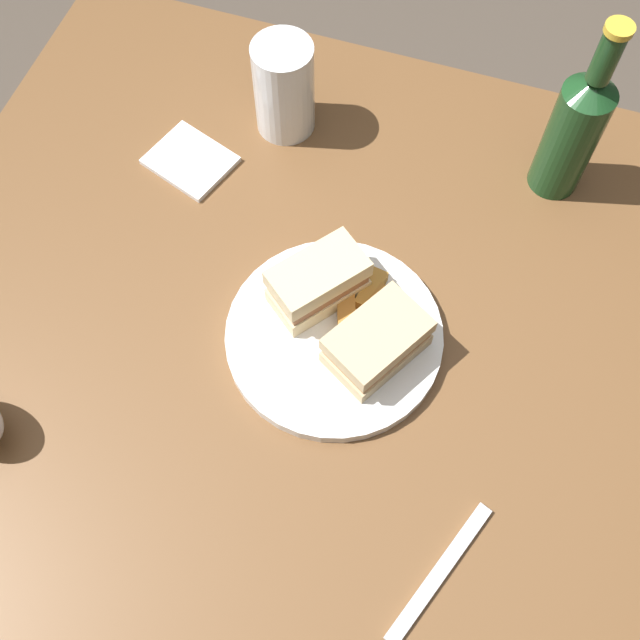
{
  "coord_description": "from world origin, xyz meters",
  "views": [
    {
      "loc": [
        -0.15,
        0.4,
        1.6
      ],
      "look_at": [
        -0.02,
        0.01,
        0.77
      ],
      "focal_mm": 42.87,
      "sensor_mm": 36.0,
      "label": 1
    }
  ],
  "objects": [
    {
      "name": "sandwich_half_left",
      "position": [
        -0.1,
        0.02,
        0.78
      ],
      "size": [
        0.12,
        0.14,
        0.06
      ],
      "color": "#CCB284",
      "rests_on": "plate"
    },
    {
      "name": "ground_plane",
      "position": [
        0.0,
        0.0,
        0.0
      ],
      "size": [
        6.0,
        6.0,
        0.0
      ],
      "primitive_type": "plane",
      "color": "#4C4238"
    },
    {
      "name": "dining_table",
      "position": [
        0.0,
        0.0,
        0.37
      ],
      "size": [
        1.06,
        0.95,
        0.74
      ],
      "primitive_type": "cube",
      "color": "brown",
      "rests_on": "ground"
    },
    {
      "name": "plate",
      "position": [
        -0.04,
        0.01,
        0.75
      ],
      "size": [
        0.27,
        0.27,
        0.02
      ],
      "primitive_type": "cylinder",
      "color": "white",
      "rests_on": "dining_table"
    },
    {
      "name": "pint_glass",
      "position": [
        0.13,
        -0.29,
        0.8
      ],
      "size": [
        0.08,
        0.08,
        0.14
      ],
      "color": "white",
      "rests_on": "dining_table"
    },
    {
      "name": "potato_wedge_front",
      "position": [
        -0.05,
        -0.02,
        0.77
      ],
      "size": [
        0.04,
        0.06,
        0.02
      ],
      "primitive_type": "cube",
      "rotation": [
        0.0,
        0.0,
        5.05
      ],
      "color": "#AD702D",
      "rests_on": "plate"
    },
    {
      "name": "cider_bottle",
      "position": [
        -0.25,
        -0.31,
        0.84
      ],
      "size": [
        0.07,
        0.07,
        0.27
      ],
      "color": "#19421E",
      "rests_on": "dining_table"
    },
    {
      "name": "potato_wedge_back",
      "position": [
        -0.08,
        -0.04,
        0.77
      ],
      "size": [
        0.03,
        0.04,
        0.02
      ],
      "primitive_type": "cube",
      "rotation": [
        0.0,
        0.0,
        4.43
      ],
      "color": "#AD702D",
      "rests_on": "plate"
    },
    {
      "name": "fork",
      "position": [
        -0.23,
        0.24,
        0.74
      ],
      "size": [
        0.08,
        0.17,
        0.01
      ],
      "primitive_type": "cube",
      "rotation": [
        0.0,
        0.0,
        1.21
      ],
      "color": "silver",
      "rests_on": "dining_table"
    },
    {
      "name": "potato_wedge_stray",
      "position": [
        -0.01,
        -0.06,
        0.76
      ],
      "size": [
        0.05,
        0.05,
        0.02
      ],
      "primitive_type": "cube",
      "rotation": [
        0.0,
        0.0,
        5.45
      ],
      "color": "#AD702D",
      "rests_on": "plate"
    },
    {
      "name": "potato_wedge_middle",
      "position": [
        -0.11,
        -0.03,
        0.76
      ],
      "size": [
        0.04,
        0.05,
        0.02
      ],
      "primitive_type": "cube",
      "rotation": [
        0.0,
        0.0,
        5.09
      ],
      "color": "gold",
      "rests_on": "plate"
    },
    {
      "name": "potato_wedge_right_edge",
      "position": [
        -0.09,
        -0.01,
        0.77
      ],
      "size": [
        0.05,
        0.05,
        0.02
      ],
      "primitive_type": "cube",
      "rotation": [
        0.0,
        0.0,
        2.35
      ],
      "color": "#B77F33",
      "rests_on": "plate"
    },
    {
      "name": "potato_wedge_left_edge",
      "position": [
        -0.07,
        -0.05,
        0.77
      ],
      "size": [
        0.03,
        0.06,
        0.02
      ],
      "primitive_type": "cube",
      "rotation": [
        0.0,
        0.0,
        1.42
      ],
      "color": "#B77F33",
      "rests_on": "plate"
    },
    {
      "name": "sandwich_half_right",
      "position": [
        -0.01,
        -0.03,
        0.79
      ],
      "size": [
        0.12,
        0.13,
        0.07
      ],
      "color": "beige",
      "rests_on": "plate"
    },
    {
      "name": "napkin",
      "position": [
        0.23,
        -0.19,
        0.74
      ],
      "size": [
        0.13,
        0.12,
        0.01
      ],
      "primitive_type": "cube",
      "rotation": [
        0.0,
        0.0,
        -0.33
      ],
      "color": "white",
      "rests_on": "dining_table"
    }
  ]
}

